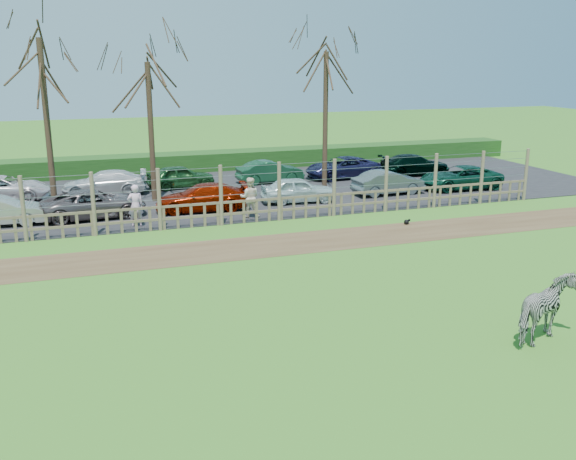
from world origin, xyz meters
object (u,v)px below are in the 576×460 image
object	(u,v)px
car_3	(202,197)
car_9	(104,183)
car_2	(94,204)
car_11	(270,172)
zebra	(548,310)
visitor_a	(135,206)
car_4	(298,190)
car_12	(342,167)
car_8	(3,188)
crow	(407,222)
car_10	(181,176)
tree_mid	(149,98)
tree_left	(43,84)
car_13	(415,165)
car_6	(460,178)
visitor_b	(250,197)
car_5	(388,182)
tree_right	(326,87)

from	to	relation	value
car_3	car_9	world-z (taller)	same
car_2	car_11	size ratio (longest dim) A/B	1.19
zebra	visitor_a	size ratio (longest dim) A/B	1.12
car_4	car_12	xyz separation A→B (m)	(4.57, 5.20, 0.00)
car_3	car_8	size ratio (longest dim) A/B	0.96
crow	car_10	distance (m)	13.04
tree_mid	car_10	size ratio (longest dim) A/B	1.94
car_3	car_11	bearing A→B (deg)	143.47
tree_left	car_10	world-z (taller)	tree_left
tree_mid	car_3	world-z (taller)	tree_mid
car_2	car_13	distance (m)	18.85
car_6	visitor_b	bearing A→B (deg)	-75.63
car_5	car_13	xyz separation A→B (m)	(4.06, 4.45, 0.00)
car_4	car_13	size ratio (longest dim) A/B	0.85
visitor_b	car_12	bearing A→B (deg)	-116.78
car_10	car_13	xyz separation A→B (m)	(13.62, -0.61, 0.00)
crow	car_11	size ratio (longest dim) A/B	0.08
car_3	car_9	size ratio (longest dim) A/B	1.00
visitor_a	car_10	world-z (taller)	visitor_a
visitor_b	crow	distance (m)	6.70
car_13	visitor_a	bearing A→B (deg)	119.63
crow	car_6	distance (m)	8.39
car_8	car_11	distance (m)	13.48
car_6	car_11	world-z (taller)	same
visitor_b	car_9	size ratio (longest dim) A/B	0.42
car_6	car_13	world-z (taller)	same
crow	tree_right	bearing A→B (deg)	91.84
car_8	car_12	size ratio (longest dim) A/B	1.00
car_10	car_6	bearing A→B (deg)	-115.53
tree_right	car_10	bearing A→B (deg)	162.75
zebra	crow	world-z (taller)	zebra
tree_left	car_10	bearing A→B (deg)	31.00
car_9	car_10	size ratio (longest dim) A/B	1.17
crow	car_4	world-z (taller)	car_4
tree_left	visitor_b	world-z (taller)	tree_left
tree_mid	zebra	bearing A→B (deg)	-70.27
crow	car_5	distance (m)	5.97
tree_left	tree_mid	xyz separation A→B (m)	(4.50, 1.00, -0.75)
car_3	car_12	world-z (taller)	same
visitor_b	visitor_a	bearing A→B (deg)	19.36
crow	zebra	bearing A→B (deg)	-102.33
visitor_a	car_2	xyz separation A→B (m)	(-1.52, 2.10, -0.26)
zebra	car_12	bearing A→B (deg)	-36.39
tree_mid	car_13	bearing A→B (deg)	7.94
crow	car_5	bearing A→B (deg)	69.93
car_11	car_12	size ratio (longest dim) A/B	0.84
crow	car_3	bearing A→B (deg)	146.03
car_9	car_12	size ratio (longest dim) A/B	0.96
car_2	car_8	world-z (taller)	same
visitor_a	car_4	bearing A→B (deg)	-165.25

